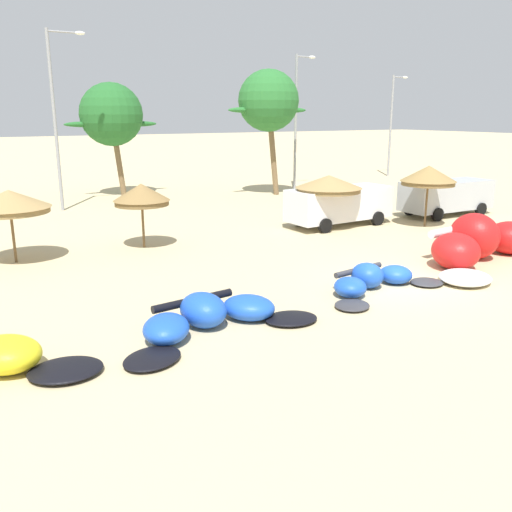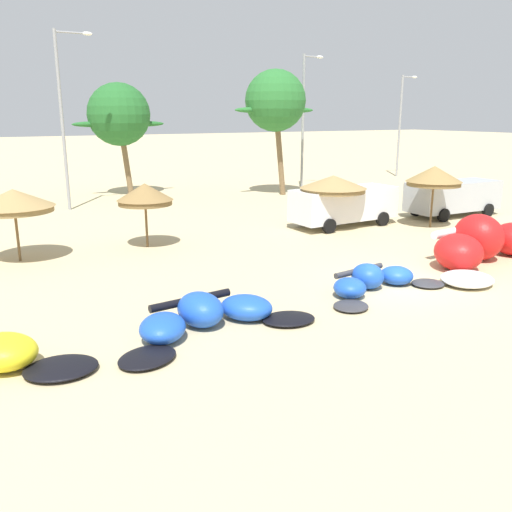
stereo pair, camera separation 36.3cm
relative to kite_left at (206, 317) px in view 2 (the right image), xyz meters
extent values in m
plane|color=#C6B284|center=(7.10, 0.44, -0.34)|extent=(260.00, 260.00, 0.00)
ellipsoid|color=yellow|center=(-4.69, 0.12, 0.04)|extent=(1.99, 2.00, 0.75)
ellipsoid|color=black|center=(-3.66, -0.68, -0.24)|extent=(1.76, 1.57, 0.20)
ellipsoid|color=black|center=(-1.89, -1.05, -0.25)|extent=(1.76, 1.62, 0.18)
ellipsoid|color=blue|center=(-1.21, -0.15, -0.01)|extent=(1.65, 1.77, 0.65)
ellipsoid|color=blue|center=(-0.03, 0.29, 0.10)|extent=(1.26, 1.53, 0.88)
ellipsoid|color=blue|center=(1.21, 0.12, -0.01)|extent=(1.76, 1.79, 0.65)
ellipsoid|color=black|center=(2.08, -0.60, -0.25)|extent=(1.63, 1.41, 0.18)
cylinder|color=black|center=(-0.09, 0.78, 0.21)|extent=(2.35, 0.47, 0.21)
cube|color=black|center=(-0.02, 0.15, 0.10)|extent=(0.90, 0.60, 0.04)
ellipsoid|color=#333338|center=(4.14, -0.61, -0.26)|extent=(1.38, 1.34, 0.16)
ellipsoid|color=blue|center=(4.72, 0.19, -0.04)|extent=(1.34, 1.37, 0.59)
ellipsoid|color=blue|center=(5.75, 0.60, 0.06)|extent=(1.10, 1.17, 0.80)
ellipsoid|color=blue|center=(6.84, 0.47, -0.04)|extent=(1.42, 1.43, 0.59)
ellipsoid|color=#333338|center=(7.61, -0.14, -0.26)|extent=(1.23, 1.17, 0.16)
cylinder|color=#333338|center=(5.70, 0.96, 0.15)|extent=(2.05, 0.46, 0.19)
cube|color=#333338|center=(5.76, 0.49, 0.06)|extent=(0.79, 0.47, 0.04)
ellipsoid|color=white|center=(8.85, -0.61, -0.17)|extent=(2.40, 2.27, 0.34)
ellipsoid|color=red|center=(9.87, 0.68, 0.30)|extent=(2.34, 2.44, 1.28)
ellipsoid|color=red|center=(11.60, 1.30, 0.52)|extent=(1.79, 2.04, 1.72)
cylinder|color=white|center=(11.54, 1.96, 0.68)|extent=(3.44, 0.64, 0.31)
cube|color=white|center=(11.62, 1.12, 0.52)|extent=(1.31, 0.80, 0.04)
cylinder|color=brown|center=(-3.36, 9.42, 0.68)|extent=(0.10, 0.10, 2.03)
cone|color=#9E7F4C|center=(-3.36, 9.42, 2.01)|extent=(2.86, 2.86, 0.64)
cylinder|color=olive|center=(-3.36, 9.42, 1.59)|extent=(2.72, 2.72, 0.20)
cylinder|color=brown|center=(1.47, 9.23, 0.63)|extent=(0.10, 0.10, 1.94)
cone|color=olive|center=(1.47, 9.23, 1.94)|extent=(2.26, 2.26, 0.67)
cylinder|color=brown|center=(1.47, 9.23, 1.50)|extent=(2.14, 2.14, 0.20)
cylinder|color=brown|center=(10.23, 8.42, 0.64)|extent=(0.10, 0.10, 1.95)
cone|color=#9E7F4C|center=(10.23, 8.42, 1.90)|extent=(3.12, 3.12, 0.58)
cylinder|color=olive|center=(10.23, 8.42, 1.51)|extent=(2.96, 2.96, 0.20)
cylinder|color=brown|center=(14.63, 6.46, 0.76)|extent=(0.10, 0.10, 2.20)
cone|color=olive|center=(14.63, 6.46, 2.22)|extent=(2.61, 2.61, 0.73)
cylinder|color=olive|center=(14.63, 6.46, 1.76)|extent=(2.48, 2.48, 0.20)
cube|color=#B2B7BC|center=(17.88, 8.06, 0.75)|extent=(5.30, 2.04, 1.50)
cube|color=black|center=(16.44, 8.09, 1.01)|extent=(1.35, 1.92, 0.56)
cylinder|color=black|center=(16.23, 7.12, 0.00)|extent=(0.68, 0.25, 0.68)
cylinder|color=black|center=(16.27, 9.06, 0.00)|extent=(0.68, 0.25, 0.68)
cylinder|color=black|center=(19.49, 7.06, 0.00)|extent=(0.68, 0.25, 0.68)
cylinder|color=black|center=(19.53, 8.99, 0.00)|extent=(0.68, 0.25, 0.68)
cube|color=white|center=(11.17, 8.76, 0.75)|extent=(5.43, 2.13, 1.50)
cube|color=black|center=(9.70, 8.69, 1.01)|extent=(1.42, 1.92, 0.56)
cylinder|color=black|center=(9.56, 7.73, 0.00)|extent=(0.69, 0.27, 0.68)
cylinder|color=black|center=(9.48, 9.64, 0.00)|extent=(0.69, 0.27, 0.68)
cylinder|color=black|center=(12.87, 7.87, 0.00)|extent=(0.69, 0.27, 0.68)
cylinder|color=black|center=(12.79, 9.78, 0.00)|extent=(0.69, 0.27, 0.68)
cylinder|color=brown|center=(4.88, 23.86, 2.29)|extent=(0.87, 0.36, 5.26)
sphere|color=#236028|center=(4.62, 23.86, 4.92)|extent=(3.99, 3.99, 3.99)
ellipsoid|color=#236028|center=(3.03, 23.86, 4.32)|extent=(2.80, 0.50, 0.36)
ellipsoid|color=#236028|center=(6.22, 23.86, 4.32)|extent=(2.80, 0.50, 0.36)
cylinder|color=brown|center=(13.88, 19.20, 2.72)|extent=(1.02, 0.36, 6.12)
sphere|color=#286B2D|center=(13.55, 19.20, 5.78)|extent=(3.92, 3.92, 3.92)
ellipsoid|color=#286B2D|center=(11.98, 19.20, 5.19)|extent=(2.75, 0.50, 0.36)
ellipsoid|color=#286B2D|center=(15.12, 19.20, 5.19)|extent=(2.75, 0.50, 0.36)
cylinder|color=gray|center=(0.42, 20.04, 4.48)|extent=(0.18, 0.18, 9.64)
cylinder|color=gray|center=(1.28, 20.04, 9.15)|extent=(1.71, 0.10, 0.10)
ellipsoid|color=silver|center=(2.13, 20.04, 9.15)|extent=(0.56, 0.24, 0.20)
cylinder|color=gray|center=(16.54, 20.45, 4.27)|extent=(0.18, 0.18, 9.21)
cylinder|color=gray|center=(17.18, 20.45, 8.72)|extent=(1.28, 0.10, 0.10)
ellipsoid|color=silver|center=(17.82, 20.45, 8.72)|extent=(0.56, 0.24, 0.20)
cylinder|color=gray|center=(28.80, 23.85, 3.89)|extent=(0.18, 0.18, 8.47)
cylinder|color=gray|center=(29.46, 23.85, 7.98)|extent=(1.32, 0.10, 0.10)
ellipsoid|color=silver|center=(30.12, 23.85, 7.98)|extent=(0.56, 0.24, 0.20)
camera|label=1|loc=(-5.45, -11.63, 4.95)|focal=38.01mm
camera|label=2|loc=(-5.13, -11.81, 4.95)|focal=38.01mm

